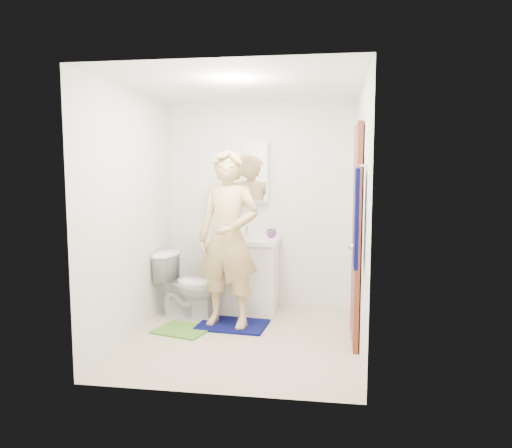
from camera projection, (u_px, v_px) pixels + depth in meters
The scene contains 22 objects.
floor at pixel (243, 339), 4.84m from camera, with size 2.20×2.40×0.02m, color beige.
ceiling at pixel (242, 84), 4.56m from camera, with size 2.20×2.40×0.02m, color white.
wall_back at pixel (261, 206), 5.89m from camera, with size 2.20×0.02×2.40m, color white.
wall_front at pixel (212, 233), 3.51m from camera, with size 2.20×0.02×2.40m, color white.
wall_left at pixel (131, 214), 4.87m from camera, with size 0.02×2.40×2.40m, color white.
wall_right at pixel (362, 218), 4.53m from camera, with size 0.02×2.40×2.40m, color white.
vanity_cabinet at pixel (244, 277), 5.72m from camera, with size 0.75×0.55×0.80m, color white.
countertop at pixel (244, 240), 5.67m from camera, with size 0.79×0.59×0.05m, color white.
sink_basin at pixel (244, 239), 5.67m from camera, with size 0.40×0.40×0.03m, color white.
faucet at pixel (247, 231), 5.83m from camera, with size 0.03×0.03×0.12m, color silver.
medicine_cabinet at pixel (247, 172), 5.80m from camera, with size 0.50×0.12×0.70m, color white.
mirror_panel at pixel (246, 172), 5.74m from camera, with size 0.46×0.01×0.66m, color white.
door at pixel (356, 234), 4.71m from camera, with size 0.05×0.80×2.05m, color brown.
door_knob at pixel (353, 247), 4.41m from camera, with size 0.07×0.07×0.07m, color gold.
towel at pixel (356, 219), 3.98m from camera, with size 0.03×0.24×0.80m, color #080C4F.
towel_hook at pixel (363, 166), 3.93m from camera, with size 0.02×0.02×0.06m, color silver.
toilet at pixel (190, 285), 5.48m from camera, with size 0.41×0.71×0.73m, color white.
bath_mat at pixel (233, 325), 5.22m from camera, with size 0.71×0.51×0.02m, color #080C4F.
green_rug at pixel (183, 330), 5.07m from camera, with size 0.52×0.44×0.02m, color #589732.
soap_dispenser at pixel (224, 230), 5.62m from camera, with size 0.09×0.09×0.20m, color #C8605D.
toothbrush_cup at pixel (272, 233), 5.74m from camera, with size 0.11×0.11×0.09m, color #6C397E.
man at pixel (228, 239), 5.09m from camera, with size 0.66×0.43×1.81m, color tan.
Camera 1 is at (0.84, -4.61, 1.67)m, focal length 35.00 mm.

